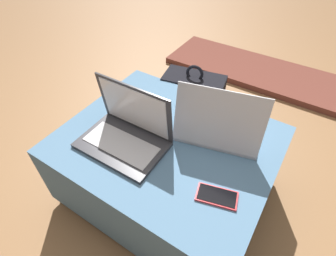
{
  "coord_description": "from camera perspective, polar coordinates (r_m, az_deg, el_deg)",
  "views": [
    {
      "loc": [
        0.4,
        -0.63,
        1.16
      ],
      "look_at": [
        0.01,
        -0.01,
        0.46
      ],
      "focal_mm": 28.0,
      "sensor_mm": 36.0,
      "label": 1
    }
  ],
  "objects": [
    {
      "name": "ground_plane",
      "position": [
        1.38,
        -0.06,
        -13.4
      ],
      "size": [
        14.0,
        14.0,
        0.0
      ],
      "primitive_type": "plane",
      "color": "olive"
    },
    {
      "name": "ottoman",
      "position": [
        1.22,
        -0.07,
        -8.52
      ],
      "size": [
        0.86,
        0.71,
        0.38
      ],
      "color": "#2A3D4E",
      "rests_on": "ground_plane"
    },
    {
      "name": "laptop_near",
      "position": [
        1.05,
        -9.06,
        -0.88
      ],
      "size": [
        0.34,
        0.23,
        0.24
      ],
      "rotation": [
        0.0,
        0.0,
        0.01
      ],
      "color": "#333338",
      "rests_on": "ottoman"
    },
    {
      "name": "laptop_far",
      "position": [
        1.08,
        10.98,
        0.5
      ],
      "size": [
        0.38,
        0.32,
        0.25
      ],
      "rotation": [
        0.0,
        0.0,
        3.38
      ],
      "color": "silver",
      "rests_on": "ottoman"
    },
    {
      "name": "cell_phone",
      "position": [
        0.93,
        10.57,
        -14.37
      ],
      "size": [
        0.15,
        0.11,
        0.01
      ],
      "rotation": [
        0.0,
        0.0,
        1.83
      ],
      "color": "red",
      "rests_on": "ottoman"
    },
    {
      "name": "backpack",
      "position": [
        1.56,
        5.36,
        4.91
      ],
      "size": [
        0.35,
        0.26,
        0.46
      ],
      "rotation": [
        0.0,
        0.0,
        3.34
      ],
      "color": "black",
      "rests_on": "ground_plane"
    },
    {
      "name": "fireplace_hearth",
      "position": [
        2.29,
        18.36,
        11.8
      ],
      "size": [
        1.4,
        0.5,
        0.04
      ],
      "color": "brown",
      "rests_on": "ground_plane"
    }
  ]
}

